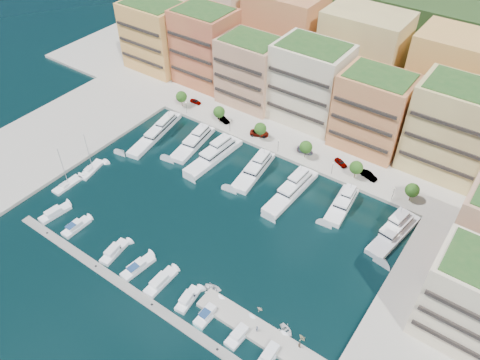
% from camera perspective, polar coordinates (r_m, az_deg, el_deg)
% --- Properties ---
extents(ground, '(400.00, 400.00, 0.00)m').
position_cam_1_polar(ground, '(123.43, -3.11, -4.14)').
color(ground, black).
rests_on(ground, ground).
extents(north_quay, '(220.00, 64.00, 2.00)m').
position_cam_1_polar(north_quay, '(165.19, 10.34, 8.55)').
color(north_quay, '#9E998E').
rests_on(north_quay, ground).
extents(west_quay, '(34.00, 76.00, 2.00)m').
position_cam_1_polar(west_quay, '(157.97, -23.08, 3.86)').
color(west_quay, '#9E998E').
rests_on(west_quay, ground).
extents(hillside, '(240.00, 40.00, 58.00)m').
position_cam_1_polar(hillside, '(204.70, 16.76, 14.28)').
color(hillside, '#183616').
rests_on(hillside, ground).
extents(south_pontoon, '(72.00, 2.20, 0.35)m').
position_cam_1_polar(south_pontoon, '(111.82, -14.06, -12.37)').
color(south_pontoon, gray).
rests_on(south_pontoon, ground).
extents(finger_pier, '(32.00, 5.00, 2.00)m').
position_cam_1_polar(finger_pier, '(101.88, 2.95, -18.51)').
color(finger_pier, '#9E998E').
rests_on(finger_pier, ground).
extents(apartment_0, '(22.00, 16.50, 24.80)m').
position_cam_1_polar(apartment_0, '(184.00, -10.27, 16.89)').
color(apartment_0, '#E09D52').
rests_on(apartment_0, north_quay).
extents(apartment_1, '(20.00, 16.50, 26.80)m').
position_cam_1_polar(apartment_1, '(171.22, -4.29, 15.87)').
color(apartment_1, '#C57B41').
rests_on(apartment_1, north_quay).
extents(apartment_2, '(20.00, 15.50, 22.80)m').
position_cam_1_polar(apartment_2, '(159.41, 1.34, 13.11)').
color(apartment_2, tan).
rests_on(apartment_2, north_quay).
extents(apartment_3, '(22.00, 16.50, 25.80)m').
position_cam_1_polar(apartment_3, '(151.00, 8.51, 11.56)').
color(apartment_3, beige).
rests_on(apartment_3, north_quay).
extents(apartment_4, '(20.00, 15.50, 23.80)m').
position_cam_1_polar(apartment_4, '(142.97, 15.84, 8.03)').
color(apartment_4, '#C7804A').
rests_on(apartment_4, north_quay).
extents(apartment_5, '(22.00, 16.50, 26.80)m').
position_cam_1_polar(apartment_5, '(140.04, 24.46, 5.61)').
color(apartment_5, '#EAD27B').
rests_on(apartment_5, north_quay).
extents(apartment_east_b, '(18.00, 14.50, 20.80)m').
position_cam_1_polar(apartment_east_b, '(102.98, 26.62, -13.05)').
color(apartment_east_b, beige).
rests_on(apartment_east_b, east_quay).
extents(backblock_0, '(26.00, 18.00, 30.00)m').
position_cam_1_polar(backblock_0, '(192.52, -2.68, 19.48)').
color(backblock_0, beige).
rests_on(backblock_0, north_quay).
extents(backblock_1, '(26.00, 18.00, 30.00)m').
position_cam_1_polar(backblock_1, '(177.03, 5.41, 17.30)').
color(backblock_1, '#C7804A').
rests_on(backblock_1, north_quay).
extents(backblock_2, '(26.00, 18.00, 30.00)m').
position_cam_1_polar(backblock_2, '(165.57, 14.58, 14.37)').
color(backblock_2, '#EAD27B').
rests_on(backblock_2, north_quay).
extents(backblock_3, '(26.00, 18.00, 30.00)m').
position_cam_1_polar(backblock_3, '(159.02, 24.50, 10.70)').
color(backblock_3, '#E09D52').
rests_on(backblock_3, north_quay).
extents(tree_0, '(3.80, 3.80, 5.65)m').
position_cam_1_polar(tree_0, '(161.28, -7.16, 10.04)').
color(tree_0, '#473323').
rests_on(tree_0, north_quay).
extents(tree_1, '(3.80, 3.80, 5.65)m').
position_cam_1_polar(tree_1, '(152.36, -2.57, 8.29)').
color(tree_1, '#473323').
rests_on(tree_1, north_quay).
extents(tree_2, '(3.80, 3.80, 5.65)m').
position_cam_1_polar(tree_2, '(144.67, 2.50, 6.27)').
color(tree_2, '#473323').
rests_on(tree_2, north_quay).
extents(tree_3, '(3.80, 3.80, 5.65)m').
position_cam_1_polar(tree_3, '(138.40, 8.03, 4.00)').
color(tree_3, '#473323').
rests_on(tree_3, north_quay).
extents(tree_4, '(3.80, 3.80, 5.65)m').
position_cam_1_polar(tree_4, '(133.77, 13.98, 1.49)').
color(tree_4, '#473323').
rests_on(tree_4, north_quay).
extents(tree_5, '(3.80, 3.80, 5.65)m').
position_cam_1_polar(tree_5, '(130.94, 20.26, -1.17)').
color(tree_5, '#473323').
rests_on(tree_5, north_quay).
extents(lamppost_0, '(0.30, 0.30, 4.20)m').
position_cam_1_polar(lamppost_0, '(158.01, -6.57, 8.98)').
color(lamppost_0, black).
rests_on(lamppost_0, north_quay).
extents(lamppost_1, '(0.30, 0.30, 4.20)m').
position_cam_1_polar(lamppost_1, '(148.32, -1.25, 6.87)').
color(lamppost_1, black).
rests_on(lamppost_1, north_quay).
extents(lamppost_2, '(0.30, 0.30, 4.20)m').
position_cam_1_polar(lamppost_2, '(140.28, 4.69, 4.41)').
color(lamppost_2, black).
rests_on(lamppost_2, north_quay).
extents(lamppost_3, '(0.30, 0.30, 4.20)m').
position_cam_1_polar(lamppost_3, '(134.19, 11.22, 1.65)').
color(lamppost_3, black).
rests_on(lamppost_3, north_quay).
extents(lamppost_4, '(0.30, 0.30, 4.20)m').
position_cam_1_polar(lamppost_4, '(130.32, 18.22, -1.35)').
color(lamppost_4, black).
rests_on(lamppost_4, north_quay).
extents(yacht_0, '(8.54, 25.62, 7.30)m').
position_cam_1_polar(yacht_0, '(151.76, -10.05, 5.86)').
color(yacht_0, white).
rests_on(yacht_0, ground).
extents(yacht_1, '(7.64, 19.69, 7.30)m').
position_cam_1_polar(yacht_1, '(145.94, -5.60, 4.67)').
color(yacht_1, white).
rests_on(yacht_1, ground).
extents(yacht_2, '(6.07, 21.93, 7.30)m').
position_cam_1_polar(yacht_2, '(140.43, -3.02, 3.20)').
color(yacht_2, white).
rests_on(yacht_2, ground).
extents(yacht_3, '(7.24, 19.46, 7.30)m').
position_cam_1_polar(yacht_3, '(135.02, 1.84, 1.41)').
color(yacht_3, white).
rests_on(yacht_3, ground).
extents(yacht_4, '(5.48, 21.80, 7.30)m').
position_cam_1_polar(yacht_4, '(129.26, 6.40, -1.14)').
color(yacht_4, white).
rests_on(yacht_4, ground).
extents(yacht_5, '(5.94, 15.59, 7.30)m').
position_cam_1_polar(yacht_5, '(127.34, 12.40, -2.76)').
color(yacht_5, white).
rests_on(yacht_5, ground).
extents(yacht_6, '(7.45, 19.27, 7.30)m').
position_cam_1_polar(yacht_6, '(123.57, 18.35, -5.97)').
color(yacht_6, white).
rests_on(yacht_6, ground).
extents(cruiser_0, '(3.63, 8.65, 2.55)m').
position_cam_1_polar(cruiser_0, '(131.87, -21.65, -3.80)').
color(cruiser_0, white).
rests_on(cruiser_0, ground).
extents(cruiser_1, '(2.69, 7.64, 2.66)m').
position_cam_1_polar(cruiser_1, '(126.30, -19.36, -5.44)').
color(cruiser_1, white).
rests_on(cruiser_1, ground).
extents(cruiser_3, '(3.63, 8.39, 2.55)m').
position_cam_1_polar(cruiser_3, '(117.90, -15.09, -8.45)').
color(cruiser_3, white).
rests_on(cruiser_3, ground).
extents(cruiser_4, '(3.66, 8.89, 2.66)m').
position_cam_1_polar(cruiser_4, '(113.54, -12.35, -10.35)').
color(cruiser_4, white).
rests_on(cruiser_4, ground).
extents(cruiser_5, '(2.93, 8.71, 2.55)m').
position_cam_1_polar(cruiser_5, '(110.02, -9.67, -12.15)').
color(cruiser_5, white).
rests_on(cruiser_5, ground).
extents(cruiser_6, '(3.40, 7.36, 2.55)m').
position_cam_1_polar(cruiser_6, '(106.46, -6.39, -14.28)').
color(cruiser_6, white).
rests_on(cruiser_6, ground).
extents(cruiser_7, '(2.69, 7.69, 2.66)m').
position_cam_1_polar(cruiser_7, '(104.15, -3.84, -15.89)').
color(cruiser_7, white).
rests_on(cruiser_7, ground).
extents(cruiser_8, '(3.07, 7.81, 2.55)m').
position_cam_1_polar(cruiser_8, '(101.45, 0.03, -18.22)').
color(cruiser_8, white).
rests_on(cruiser_8, ground).
extents(cruiser_9, '(2.78, 8.95, 2.55)m').
position_cam_1_polar(cruiser_9, '(99.52, 3.76, -20.34)').
color(cruiser_9, white).
rests_on(cruiser_9, ground).
extents(sailboat_0, '(2.92, 8.60, 13.20)m').
position_cam_1_polar(sailboat_0, '(139.56, -20.31, -0.59)').
color(sailboat_0, white).
rests_on(sailboat_0, ground).
extents(sailboat_1, '(4.68, 9.34, 13.20)m').
position_cam_1_polar(sailboat_1, '(142.58, -17.66, 1.18)').
color(sailboat_1, white).
rests_on(sailboat_1, ground).
extents(tender_1, '(1.44, 1.26, 0.73)m').
position_cam_1_polar(tender_1, '(104.84, 2.42, -15.42)').
color(tender_1, beige).
rests_on(tender_1, ground).
extents(tender_3, '(2.16, 2.02, 0.92)m').
position_cam_1_polar(tender_3, '(101.89, 7.59, -18.52)').
color(tender_3, beige).
rests_on(tender_3, ground).
extents(tender_2, '(4.15, 3.61, 0.72)m').
position_cam_1_polar(tender_2, '(102.51, 5.67, -17.77)').
color(tender_2, white).
rests_on(tender_2, ground).
extents(tender_0, '(4.72, 3.94, 0.84)m').
position_cam_1_polar(tender_0, '(107.81, -3.31, -13.06)').
color(tender_0, white).
rests_on(tender_0, ground).
extents(car_0, '(4.15, 1.79, 1.39)m').
position_cam_1_polar(car_0, '(164.01, -5.45, 9.52)').
color(car_0, gray).
rests_on(car_0, north_quay).
extents(car_1, '(4.81, 2.62, 1.50)m').
position_cam_1_polar(car_1, '(153.97, -2.01, 7.36)').
color(car_1, gray).
rests_on(car_1, north_quay).
extents(car_2, '(6.57, 4.92, 1.66)m').
position_cam_1_polar(car_2, '(147.74, 2.38, 5.73)').
color(car_2, gray).
rests_on(car_2, north_quay).
extents(car_3, '(5.14, 2.89, 1.41)m').
position_cam_1_polar(car_3, '(141.99, 7.93, 3.56)').
color(car_3, gray).
rests_on(car_3, north_quay).
extents(car_4, '(4.67, 3.35, 1.48)m').
position_cam_1_polar(car_4, '(139.37, 12.20, 2.10)').
color(car_4, gray).
rests_on(car_4, north_quay).
extents(car_5, '(5.44, 3.11, 1.70)m').
position_cam_1_polar(car_5, '(136.61, 15.41, 0.55)').
color(car_5, gray).
rests_on(car_5, north_quay).
extents(person_0, '(0.63, 0.70, 1.61)m').
position_cam_1_polar(person_0, '(100.63, 2.11, -17.65)').
color(person_0, '#222E45').
rests_on(person_0, finger_pier).
extents(person_1, '(0.79, 0.64, 1.55)m').
position_cam_1_polar(person_1, '(99.52, 7.26, -19.30)').
color(person_1, '#4B3B2D').
rests_on(person_1, finger_pier).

